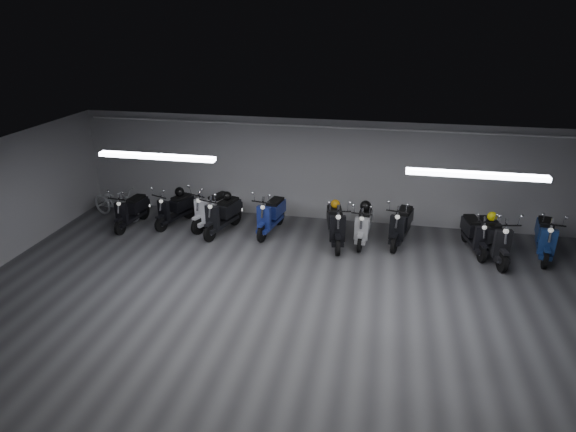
% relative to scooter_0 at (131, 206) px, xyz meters
% --- Properties ---
extents(floor, '(14.00, 10.00, 0.01)m').
position_rel_scooter_0_xyz_m(floor, '(5.13, -3.43, -0.61)').
color(floor, '#3D3D3F').
rests_on(floor, ground).
extents(ceiling, '(14.00, 10.00, 0.01)m').
position_rel_scooter_0_xyz_m(ceiling, '(5.13, -3.43, 2.20)').
color(ceiling, slate).
rests_on(ceiling, ground).
extents(back_wall, '(14.00, 0.01, 2.80)m').
position_rel_scooter_0_xyz_m(back_wall, '(5.13, 1.58, 0.79)').
color(back_wall, '#949496').
rests_on(back_wall, ground).
extents(fluor_strip_left, '(2.40, 0.18, 0.08)m').
position_rel_scooter_0_xyz_m(fluor_strip_left, '(2.13, -2.43, 2.13)').
color(fluor_strip_left, white).
rests_on(fluor_strip_left, ceiling).
extents(fluor_strip_right, '(2.40, 0.18, 0.08)m').
position_rel_scooter_0_xyz_m(fluor_strip_right, '(8.13, -2.43, 2.13)').
color(fluor_strip_right, white).
rests_on(fluor_strip_right, ceiling).
extents(conduit, '(13.60, 0.05, 0.05)m').
position_rel_scooter_0_xyz_m(conduit, '(5.13, 1.49, 2.01)').
color(conduit, white).
rests_on(conduit, back_wall).
extents(scooter_0, '(0.72, 1.68, 1.22)m').
position_rel_scooter_0_xyz_m(scooter_0, '(0.00, 0.00, 0.00)').
color(scooter_0, black).
rests_on(scooter_0, floor).
extents(scooter_1, '(1.07, 1.72, 1.22)m').
position_rel_scooter_0_xyz_m(scooter_1, '(1.10, 0.35, 0.00)').
color(scooter_1, black).
rests_on(scooter_1, floor).
extents(scooter_2, '(1.21, 1.88, 1.33)m').
position_rel_scooter_0_xyz_m(scooter_2, '(2.14, 0.44, 0.06)').
color(scooter_2, silver).
rests_on(scooter_2, floor).
extents(scooter_3, '(1.04, 1.88, 1.33)m').
position_rel_scooter_0_xyz_m(scooter_3, '(2.53, 0.11, 0.06)').
color(scooter_3, black).
rests_on(scooter_3, floor).
extents(scooter_4, '(0.88, 1.84, 1.31)m').
position_rel_scooter_0_xyz_m(scooter_4, '(3.76, 0.36, 0.05)').
color(scooter_4, navy).
rests_on(scooter_4, floor).
extents(scooter_5, '(0.97, 1.94, 1.38)m').
position_rel_scooter_0_xyz_m(scooter_5, '(5.49, 0.00, 0.08)').
color(scooter_5, black).
rests_on(scooter_5, floor).
extents(scooter_6, '(0.67, 1.68, 1.22)m').
position_rel_scooter_0_xyz_m(scooter_6, '(6.16, 0.23, 0.00)').
color(scooter_6, '#B2B2B6').
rests_on(scooter_6, floor).
extents(scooter_7, '(0.99, 1.86, 1.31)m').
position_rel_scooter_0_xyz_m(scooter_7, '(7.07, 0.37, 0.05)').
color(scooter_7, black).
rests_on(scooter_7, floor).
extents(scooter_8, '(0.85, 1.71, 1.22)m').
position_rel_scooter_0_xyz_m(scooter_8, '(8.81, 0.25, 0.00)').
color(scooter_8, black).
rests_on(scooter_8, floor).
extents(scooter_9, '(0.97, 1.94, 1.38)m').
position_rel_scooter_0_xyz_m(scooter_9, '(9.16, -0.08, 0.08)').
color(scooter_9, black).
rests_on(scooter_9, floor).
extents(bicycle, '(1.84, 1.15, 1.12)m').
position_rel_scooter_0_xyz_m(bicycle, '(-0.70, 0.47, -0.05)').
color(bicycle, silver).
rests_on(bicycle, floor).
extents(scooter_10, '(0.89, 1.86, 1.33)m').
position_rel_scooter_0_xyz_m(scooter_10, '(10.36, 0.25, 0.06)').
color(scooter_10, navy).
rests_on(scooter_10, floor).
extents(helmet_0, '(0.23, 0.23, 0.23)m').
position_rel_scooter_0_xyz_m(helmet_0, '(5.44, 0.26, 0.36)').
color(helmet_0, '#C07B0B').
rests_on(helmet_0, scooter_5).
extents(helmet_1, '(0.23, 0.23, 0.23)m').
position_rel_scooter_0_xyz_m(helmet_1, '(9.11, 0.17, 0.36)').
color(helmet_1, '#D3CA0C').
rests_on(helmet_1, scooter_9).
extents(helmet_2, '(0.26, 0.26, 0.26)m').
position_rel_scooter_0_xyz_m(helmet_2, '(1.17, 0.57, 0.28)').
color(helmet_2, black).
rests_on(helmet_2, scooter_1).
extents(helmet_3, '(0.28, 0.28, 0.28)m').
position_rel_scooter_0_xyz_m(helmet_3, '(6.17, 0.46, 0.29)').
color(helmet_3, black).
rests_on(helmet_3, scooter_6).
extents(helmet_4, '(0.24, 0.24, 0.24)m').
position_rel_scooter_0_xyz_m(helmet_4, '(2.59, 0.35, 0.34)').
color(helmet_4, black).
rests_on(helmet_4, scooter_3).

